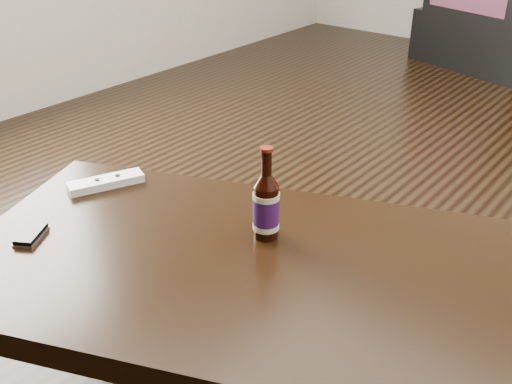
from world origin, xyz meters
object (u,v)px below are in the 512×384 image
Objects in this scene: coffee_table at (231,280)px; beer_bottle at (266,206)px; remote at (106,182)px; phone at (31,235)px; tv_stand at (481,42)px.

beer_bottle is (0.00, 0.12, 0.14)m from coffee_table.
phone is at bearing -51.99° from remote.
beer_bottle reaches higher than tv_stand.
beer_bottle is at bearing 87.95° from coffee_table.
tv_stand is 8.40× the size of phone.
coffee_table is at bearing -92.05° from beer_bottle.
beer_bottle is 0.51m from remote.
phone is (0.21, -3.65, 0.29)m from tv_stand.
coffee_table is 0.49m from phone.
beer_bottle is 0.56m from phone.
tv_stand is 3.91× the size of beer_bottle.
coffee_table is 13.17× the size of phone.
coffee_table is 0.19m from beer_bottle.
beer_bottle is at bearing -61.77° from tv_stand.
beer_bottle reaches higher than remote.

